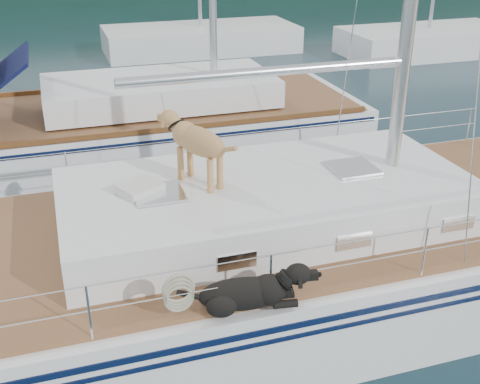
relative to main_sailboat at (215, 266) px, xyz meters
name	(u,v)px	position (x,y,z in m)	size (l,w,h in m)	color
ground	(210,309)	(-0.09, 0.00, -0.67)	(120.00, 120.00, 0.00)	black
main_sailboat	(215,266)	(0.00, 0.00, 0.00)	(12.00, 3.91, 14.01)	white
neighbor_sailboat	(112,132)	(-0.65, 5.88, -0.05)	(11.00, 3.50, 13.30)	white
bg_boat_center	(201,40)	(3.91, 16.00, -0.22)	(7.20, 3.00, 11.65)	white
bg_boat_east	(428,42)	(11.91, 13.00, -0.22)	(6.40, 3.00, 11.65)	white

